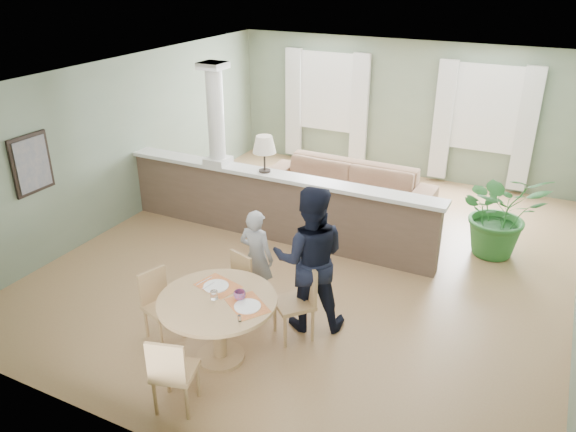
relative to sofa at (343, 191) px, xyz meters
The scene contains 12 objects.
ground 1.61m from the sofa, 80.84° to the right, with size 8.00×8.00×0.00m, color tan.
room_shell 1.66m from the sofa, 76.45° to the right, with size 7.02×8.02×2.71m.
pony_wall 1.55m from the sofa, 119.05° to the right, with size 5.32×0.38×2.70m.
sofa is the anchor object (origin of this frame).
houseplant 2.62m from the sofa, ahead, with size 1.23×1.07×1.37m, color #2B6D2C.
dining_table 4.24m from the sofa, 87.24° to the right, with size 1.30×1.30×0.89m.
chair_far_boy 3.46m from the sofa, 91.09° to the right, with size 0.48×0.48×0.85m.
chair_far_man 3.53m from the sofa, 76.90° to the right, with size 0.60×0.60×0.94m.
chair_near 5.12m from the sofa, 87.40° to the right, with size 0.50×0.50×0.89m.
chair_side 4.23m from the sofa, 99.09° to the right, with size 0.48×0.48×0.84m.
child_person 3.04m from the sofa, 89.96° to the right, with size 0.47×0.31×1.30m, color #939397.
man_person 3.32m from the sofa, 75.73° to the right, with size 0.88×0.69×1.82m, color black.
Camera 1 is at (2.90, -6.91, 4.12)m, focal length 35.00 mm.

